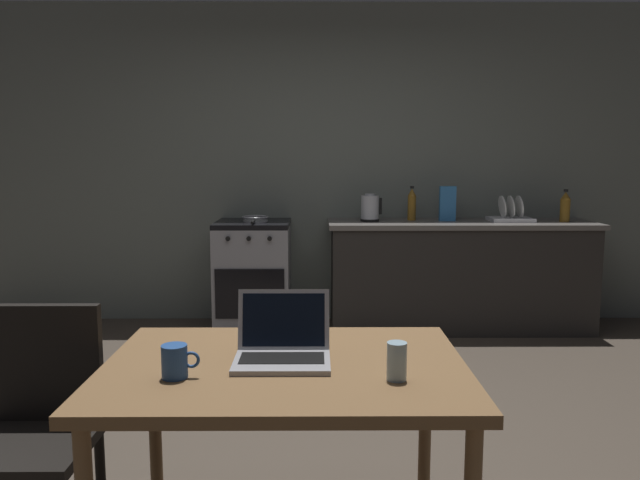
% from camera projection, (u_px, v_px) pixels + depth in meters
% --- Properties ---
extents(ground_plane, '(12.00, 12.00, 0.00)m').
position_uv_depth(ground_plane, '(317.00, 445.00, 3.04)').
color(ground_plane, '#473D33').
extents(back_wall, '(6.40, 0.10, 2.69)m').
position_uv_depth(back_wall, '(351.00, 165.00, 5.29)').
color(back_wall, slate).
rests_on(back_wall, ground_plane).
extents(kitchen_counter, '(2.16, 0.64, 0.89)m').
position_uv_depth(kitchen_counter, '(459.00, 275.00, 5.07)').
color(kitchen_counter, '#282623').
rests_on(kitchen_counter, ground_plane).
extents(stove_oven, '(0.60, 0.62, 0.89)m').
position_uv_depth(stove_oven, '(254.00, 275.00, 5.06)').
color(stove_oven, gray).
rests_on(stove_oven, ground_plane).
extents(dining_table, '(1.21, 0.86, 0.73)m').
position_uv_depth(dining_table, '(286.00, 383.00, 2.07)').
color(dining_table, brown).
rests_on(dining_table, ground_plane).
extents(chair, '(0.40, 0.40, 0.90)m').
position_uv_depth(chair, '(39.00, 420.00, 2.10)').
color(chair, black).
rests_on(chair, ground_plane).
extents(laptop, '(0.32, 0.28, 0.22)m').
position_uv_depth(laptop, '(284.00, 348.00, 2.08)').
color(laptop, '#99999E').
rests_on(laptop, dining_table).
extents(electric_kettle, '(0.17, 0.15, 0.23)m').
position_uv_depth(electric_kettle, '(370.00, 208.00, 4.99)').
color(electric_kettle, black).
rests_on(electric_kettle, kitchen_counter).
extents(bottle, '(0.08, 0.08, 0.26)m').
position_uv_depth(bottle, '(566.00, 207.00, 4.95)').
color(bottle, '#8C601E').
rests_on(bottle, kitchen_counter).
extents(frying_pan, '(0.22, 0.39, 0.05)m').
position_uv_depth(frying_pan, '(256.00, 219.00, 4.97)').
color(frying_pan, gray).
rests_on(frying_pan, stove_oven).
extents(coffee_mug, '(0.12, 0.08, 0.10)m').
position_uv_depth(coffee_mug, '(176.00, 361.00, 1.91)').
color(coffee_mug, '#264C8C').
rests_on(coffee_mug, dining_table).
extents(drinking_glass, '(0.06, 0.06, 0.12)m').
position_uv_depth(drinking_glass, '(398.00, 361.00, 1.90)').
color(drinking_glass, '#99B7C6').
rests_on(drinking_glass, dining_table).
extents(cereal_box, '(0.13, 0.05, 0.28)m').
position_uv_depth(cereal_box, '(448.00, 204.00, 5.01)').
color(cereal_box, '#3372B2').
rests_on(cereal_box, kitchen_counter).
extents(dish_rack, '(0.34, 0.26, 0.21)m').
position_uv_depth(dish_rack, '(511.00, 215.00, 5.01)').
color(dish_rack, silver).
rests_on(dish_rack, kitchen_counter).
extents(bottle_b, '(0.07, 0.07, 0.28)m').
position_uv_depth(bottle_b, '(412.00, 204.00, 5.07)').
color(bottle_b, '#8C601E').
rests_on(bottle_b, kitchen_counter).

